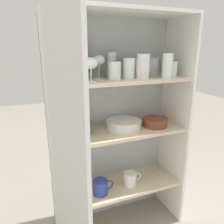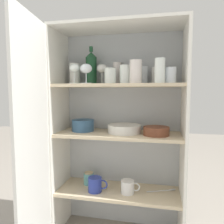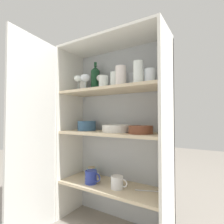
% 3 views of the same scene
% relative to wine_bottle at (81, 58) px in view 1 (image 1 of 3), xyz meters
% --- Properties ---
extents(cupboard_back_panel, '(0.84, 0.02, 1.38)m').
position_rel_wine_bottle_xyz_m(cupboard_back_panel, '(0.21, 0.08, -0.45)').
color(cupboard_back_panel, '#B2B7BC').
rests_on(cupboard_back_panel, ground_plane).
extents(cupboard_side_left, '(0.02, 0.33, 1.38)m').
position_rel_wine_bottle_xyz_m(cupboard_side_left, '(-0.21, -0.08, -0.45)').
color(cupboard_side_left, white).
rests_on(cupboard_side_left, ground_plane).
extents(cupboard_side_right, '(0.02, 0.33, 1.38)m').
position_rel_wine_bottle_xyz_m(cupboard_side_right, '(0.62, -0.08, -0.45)').
color(cupboard_side_right, white).
rests_on(cupboard_side_right, ground_plane).
extents(cupboard_top_panel, '(0.84, 0.33, 0.02)m').
position_rel_wine_bottle_xyz_m(cupboard_top_panel, '(0.21, -0.08, 0.25)').
color(cupboard_top_panel, white).
rests_on(cupboard_top_panel, cupboard_side_left).
extents(shelf_board_lower, '(0.81, 0.29, 0.02)m').
position_rel_wine_bottle_xyz_m(shelf_board_lower, '(0.21, -0.08, -0.84)').
color(shelf_board_lower, beige).
extents(shelf_board_middle, '(0.81, 0.29, 0.02)m').
position_rel_wine_bottle_xyz_m(shelf_board_middle, '(0.21, -0.08, -0.45)').
color(shelf_board_middle, beige).
extents(shelf_board_upper, '(0.81, 0.29, 0.02)m').
position_rel_wine_bottle_xyz_m(shelf_board_upper, '(0.21, -0.08, -0.12)').
color(shelf_board_upper, beige).
extents(cupboard_door, '(0.08, 0.42, 1.38)m').
position_rel_wine_bottle_xyz_m(cupboard_door, '(-0.18, -0.45, -0.45)').
color(cupboard_door, silver).
rests_on(cupboard_door, ground_plane).
extents(tumbler_glass_0, '(0.07, 0.07, 0.09)m').
position_rel_wine_bottle_xyz_m(tumbler_glass_0, '(0.53, -0.13, -0.07)').
color(tumbler_glass_0, white).
rests_on(tumbler_glass_0, shelf_board_upper).
extents(tumbler_glass_1, '(0.08, 0.08, 0.14)m').
position_rel_wine_bottle_xyz_m(tumbler_glass_1, '(0.32, -0.14, -0.04)').
color(tumbler_glass_1, silver).
rests_on(tumbler_glass_1, shelf_board_upper).
extents(tumbler_glass_2, '(0.07, 0.07, 0.12)m').
position_rel_wine_bottle_xyz_m(tumbler_glass_2, '(0.25, -0.10, -0.06)').
color(tumbler_glass_2, white).
rests_on(tumbler_glass_2, shelf_board_upper).
extents(tumbler_glass_3, '(0.07, 0.07, 0.15)m').
position_rel_wine_bottle_xyz_m(tumbler_glass_3, '(-0.12, -0.02, -0.04)').
color(tumbler_glass_3, white).
rests_on(tumbler_glass_3, shelf_board_upper).
extents(tumbler_glass_4, '(0.08, 0.08, 0.11)m').
position_rel_wine_bottle_xyz_m(tumbler_glass_4, '(0.45, -0.02, -0.06)').
color(tumbler_glass_4, white).
rests_on(tumbler_glass_4, shelf_board_upper).
extents(tumbler_glass_5, '(0.08, 0.08, 0.11)m').
position_rel_wine_bottle_xyz_m(tumbler_glass_5, '(0.35, -0.00, -0.06)').
color(tumbler_glass_5, white).
rests_on(tumbler_glass_5, shelf_board_upper).
extents(tumbler_glass_6, '(0.06, 0.06, 0.15)m').
position_rel_wine_bottle_xyz_m(tumbler_glass_6, '(0.19, 0.00, -0.04)').
color(tumbler_glass_6, silver).
rests_on(tumbler_glass_6, shelf_board_upper).
extents(tumbler_glass_7, '(0.06, 0.06, 0.14)m').
position_rel_wine_bottle_xyz_m(tumbler_glass_7, '(0.47, -0.17, -0.04)').
color(tumbler_glass_7, white).
rests_on(tumbler_glass_7, shelf_board_upper).
extents(tumbler_glass_8, '(0.07, 0.07, 0.10)m').
position_rel_wine_bottle_xyz_m(tumbler_glass_8, '(0.16, -0.11, -0.06)').
color(tumbler_glass_8, white).
rests_on(tumbler_glass_8, shelf_board_upper).
extents(wine_glass_0, '(0.08, 0.08, 0.13)m').
position_rel_wine_bottle_xyz_m(wine_glass_0, '(-0.07, -0.14, -0.02)').
color(wine_glass_0, white).
rests_on(wine_glass_0, shelf_board_upper).
extents(wine_glass_1, '(0.08, 0.08, 0.13)m').
position_rel_wine_bottle_xyz_m(wine_glass_1, '(0.01, -0.15, -0.03)').
color(wine_glass_1, white).
rests_on(wine_glass_1, shelf_board_upper).
extents(wine_glass_2, '(0.07, 0.07, 0.13)m').
position_rel_wine_bottle_xyz_m(wine_glass_2, '(0.09, -0.05, -0.02)').
color(wine_glass_2, white).
rests_on(wine_glass_2, shelf_board_upper).
extents(wine_bottle, '(0.08, 0.08, 0.26)m').
position_rel_wine_bottle_xyz_m(wine_bottle, '(0.00, 0.00, 0.00)').
color(wine_bottle, '#194728').
rests_on(wine_bottle, shelf_board_upper).
extents(plate_stack_white, '(0.22, 0.22, 0.05)m').
position_rel_wine_bottle_xyz_m(plate_stack_white, '(0.24, -0.06, -0.41)').
color(plate_stack_white, silver).
rests_on(plate_stack_white, shelf_board_middle).
extents(mixing_bowl_large, '(0.15, 0.15, 0.08)m').
position_rel_wine_bottle_xyz_m(mixing_bowl_large, '(-0.05, -0.06, -0.39)').
color(mixing_bowl_large, '#33567A').
rests_on(mixing_bowl_large, shelf_board_middle).
extents(serving_bowl_small, '(0.16, 0.16, 0.05)m').
position_rel_wine_bottle_xyz_m(serving_bowl_small, '(0.45, -0.10, -0.41)').
color(serving_bowl_small, brown).
rests_on(serving_bowl_small, shelf_board_middle).
extents(coffee_mug_primary, '(0.13, 0.09, 0.09)m').
position_rel_wine_bottle_xyz_m(coffee_mug_primary, '(0.28, -0.11, -0.78)').
color(coffee_mug_primary, white).
rests_on(coffee_mug_primary, shelf_board_lower).
extents(coffee_mug_extra_1, '(0.13, 0.09, 0.10)m').
position_rel_wine_bottle_xyz_m(coffee_mug_extra_1, '(0.06, -0.13, -0.78)').
color(coffee_mug_extra_1, '#283893').
rests_on(coffee_mug_extra_1, shelf_board_lower).
extents(storage_jar, '(0.07, 0.07, 0.09)m').
position_rel_wine_bottle_xyz_m(storage_jar, '(-0.02, -0.02, -0.79)').
color(storage_jar, '#5BA3A8').
rests_on(storage_jar, shelf_board_lower).
extents(serving_spoon, '(0.20, 0.09, 0.01)m').
position_rel_wine_bottle_xyz_m(serving_spoon, '(0.51, -0.03, -0.82)').
color(serving_spoon, silver).
rests_on(serving_spoon, shelf_board_lower).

